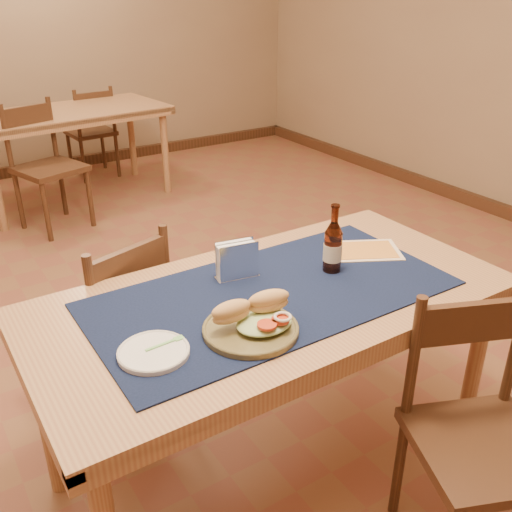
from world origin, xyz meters
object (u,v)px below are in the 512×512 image
main_table (272,315)px  sandwich_plate (254,322)px  beer_bottle (333,247)px  chair_main_far (115,324)px  napkin_holder (237,261)px  back_table (67,121)px  chair_main_near (478,434)px

main_table → sandwich_plate: 0.26m
main_table → beer_bottle: (0.27, 0.02, 0.18)m
chair_main_far → sandwich_plate: sandwich_plate is taller
main_table → napkin_holder: bearing=104.8°
main_table → back_table: bearing=85.3°
main_table → napkin_holder: napkin_holder is taller
chair_main_far → beer_bottle: size_ratio=3.46×
sandwich_plate → napkin_holder: 0.34m
sandwich_plate → beer_bottle: (0.44, 0.18, 0.06)m
chair_main_near → napkin_holder: 0.93m
back_table → chair_main_near: (0.07, -3.94, -0.22)m
back_table → sandwich_plate: 3.52m
chair_main_far → napkin_holder: napkin_holder is taller
sandwich_plate → napkin_holder: napkin_holder is taller
chair_main_near → sandwich_plate: same height
chair_main_far → beer_bottle: 0.94m
chair_main_near → napkin_holder: size_ratio=5.47×
back_table → chair_main_far: chair_main_far is taller
back_table → chair_main_far: 2.83m
back_table → napkin_holder: napkin_holder is taller
chair_main_far → chair_main_near: (0.71, -1.19, 0.00)m
back_table → chair_main_near: chair_main_near is taller
back_table → beer_bottle: size_ratio=6.52×
chair_main_near → back_table: bearing=91.0°
chair_main_far → sandwich_plate: size_ratio=3.01×
chair_main_near → beer_bottle: size_ratio=3.48×
napkin_holder → beer_bottle: bearing=-23.8°
chair_main_near → beer_bottle: 0.75m
main_table → beer_bottle: 0.32m
back_table → beer_bottle: 3.31m
main_table → chair_main_far: bearing=122.1°
beer_bottle → napkin_holder: bearing=156.2°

